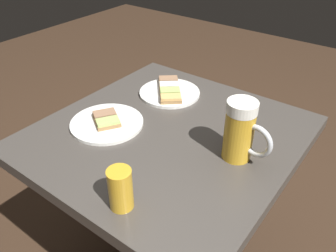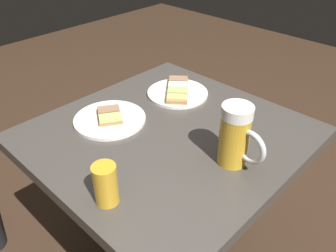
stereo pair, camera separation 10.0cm
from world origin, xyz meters
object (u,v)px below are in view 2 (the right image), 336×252
Objects in this scene: beer_mug at (236,136)px; beer_glass_small at (106,184)px; plate_near at (178,92)px; plate_far at (110,118)px.

beer_mug is 1.65× the size of beer_glass_small.
beer_glass_small is (-0.23, 0.48, 0.04)m from plate_near.
plate_far is at bearing -39.09° from beer_glass_small.
beer_glass_small is (-0.26, 0.21, 0.04)m from plate_far.
plate_near is 1.27× the size of beer_mug.
plate_far is at bearing 13.88° from beer_mug.
plate_near is 2.09× the size of beer_glass_small.
beer_glass_small is at bearing 140.91° from plate_far.
plate_far is 0.34m from beer_glass_small.
plate_near is at bearing -97.68° from plate_far.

